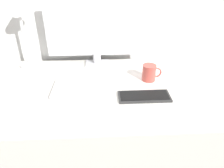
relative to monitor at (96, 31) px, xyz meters
name	(u,v)px	position (x,y,z in m)	size (l,w,h in m)	color
desk	(112,133)	(0.09, -0.32, -0.59)	(1.35, 0.80, 0.71)	silver
monitor	(96,31)	(0.00, 0.00, 0.00)	(0.65, 0.11, 0.43)	silver
keyboard	(144,96)	(0.25, -0.43, -0.23)	(0.28, 0.11, 0.01)	#282828
laptop	(81,88)	(-0.09, -0.34, -0.22)	(0.32, 0.22, 0.03)	silver
ereader	(76,87)	(-0.11, -0.36, -0.20)	(0.18, 0.22, 0.01)	white
desk_lamp	(22,26)	(-0.46, -0.01, 0.04)	(0.13, 0.13, 0.42)	white
coffee_mug	(149,73)	(0.32, -0.25, -0.19)	(0.12, 0.08, 0.10)	#B7473D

